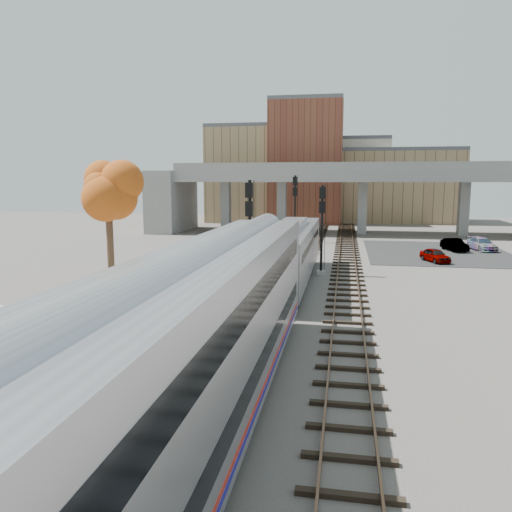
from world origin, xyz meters
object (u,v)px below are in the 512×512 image
(signal_mast_mid, at_px, (322,231))
(coach, at_px, (196,351))
(locomotive, at_px, (290,251))
(tree, at_px, (108,192))
(signal_mast_far, at_px, (295,208))
(car_a, at_px, (435,255))
(car_c, at_px, (482,244))
(signal_mast_near, at_px, (250,238))
(car_b, at_px, (454,245))

(signal_mast_mid, bearing_deg, coach, -94.37)
(locomotive, xyz_separation_m, tree, (-11.09, -5.01, 4.24))
(signal_mast_far, relative_size, tree, 0.89)
(locomotive, bearing_deg, car_a, 43.77)
(locomotive, relative_size, coach, 0.76)
(locomotive, distance_m, car_c, 26.72)
(signal_mast_near, bearing_deg, signal_mast_mid, 62.44)
(signal_mast_near, xyz_separation_m, car_b, (16.95, 23.09, -2.95))
(signal_mast_far, xyz_separation_m, car_b, (16.95, -5.03, -3.33))
(signal_mast_near, xyz_separation_m, car_a, (13.80, 15.48, -2.98))
(signal_mast_far, distance_m, car_b, 17.99)
(coach, xyz_separation_m, car_b, (14.85, 41.43, -2.12))
(signal_mast_near, relative_size, car_c, 1.63)
(signal_mast_far, distance_m, tree, 30.34)
(signal_mast_near, height_order, tree, tree)
(coach, distance_m, car_b, 44.06)
(signal_mast_mid, xyz_separation_m, car_b, (12.85, 15.24, -2.70))
(locomotive, height_order, signal_mast_far, signal_mast_far)
(signal_mast_mid, relative_size, signal_mast_far, 0.88)
(locomotive, bearing_deg, tree, -155.68)
(signal_mast_far, bearing_deg, locomotive, -84.97)
(tree, height_order, car_a, tree)
(signal_mast_near, relative_size, tree, 0.82)
(locomotive, relative_size, signal_mast_near, 2.63)
(locomotive, height_order, coach, coach)
(car_a, height_order, car_b, car_b)
(coach, height_order, car_c, coach)
(coach, xyz_separation_m, signal_mast_mid, (2.00, 26.19, 0.58))
(signal_mast_mid, height_order, signal_mast_far, signal_mast_far)
(signal_mast_far, height_order, car_b, signal_mast_far)
(signal_mast_mid, bearing_deg, tree, -146.69)
(signal_mast_mid, distance_m, signal_mast_far, 20.69)
(signal_mast_far, bearing_deg, tree, -107.29)
(signal_mast_mid, bearing_deg, signal_mast_far, 101.44)
(car_b, bearing_deg, car_c, 5.15)
(car_a, height_order, car_c, car_c)
(signal_mast_near, height_order, car_b, signal_mast_near)
(signal_mast_far, bearing_deg, signal_mast_mid, -78.56)
(tree, height_order, car_b, tree)
(coach, xyz_separation_m, signal_mast_near, (-2.10, 18.34, 0.83))
(car_a, relative_size, car_c, 0.80)
(tree, distance_m, car_a, 28.58)
(car_b, bearing_deg, coach, -124.53)
(coach, height_order, car_b, coach)
(coach, relative_size, car_b, 6.44)
(coach, distance_m, tree, 21.13)
(signal_mast_near, height_order, car_a, signal_mast_near)
(locomotive, xyz_separation_m, signal_mast_mid, (2.00, 3.59, 1.10))
(signal_mast_mid, distance_m, car_a, 12.64)
(locomotive, distance_m, coach, 22.61)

